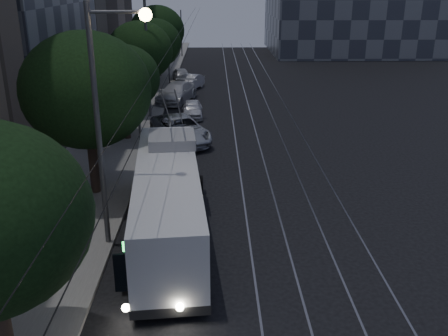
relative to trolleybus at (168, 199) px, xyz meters
name	(u,v)px	position (x,y,z in m)	size (l,w,h in m)	color
ground	(242,241)	(2.90, -0.59, -1.58)	(120.00, 120.00, 0.00)	black
sidewalk	(130,113)	(-4.60, 19.41, -1.50)	(5.00, 90.00, 0.15)	slate
tram_rails	(261,113)	(5.40, 19.41, -1.57)	(4.52, 90.00, 0.02)	gray
overhead_wires	(161,68)	(-2.07, 19.41, 1.89)	(2.23, 90.00, 6.00)	black
trolleybus	(168,199)	(0.00, 0.00, 0.00)	(3.40, 11.53, 5.63)	silver
pickup_silver	(180,129)	(-0.31, 12.38, -0.77)	(2.68, 5.82, 1.62)	#B7BABF
car_white_a	(192,109)	(0.20, 18.41, -0.96)	(1.46, 3.63, 1.24)	silver
car_white_b	(176,93)	(-1.32, 23.41, -0.79)	(2.20, 5.42, 1.57)	#BCBDC1
car_white_c	(190,82)	(-0.43, 28.41, -0.91)	(1.42, 4.08, 1.34)	#BBBBBF
car_white_d	(182,75)	(-1.40, 32.13, -0.92)	(1.56, 3.89, 1.32)	#B0B1B4
tree_1	(86,90)	(-3.85, 4.15, 3.45)	(5.79, 5.79, 7.64)	#2D2219
tree_2	(123,78)	(-3.73, 12.75, 2.40)	(4.51, 4.51, 6.02)	#2D2219
tree_3	(140,51)	(-3.60, 19.52, 3.12)	(4.85, 4.85, 6.90)	#2D2219
tree_4	(154,44)	(-3.63, 29.00, 2.57)	(4.99, 4.99, 6.40)	#2D2219
tree_5	(157,30)	(-3.96, 34.94, 3.18)	(5.57, 5.57, 7.28)	#2D2219
streetlamp_near	(108,107)	(-1.90, -0.77, 3.90)	(2.21, 0.44, 9.00)	#525254
streetlamp_far	(152,30)	(-2.48, 18.14, 4.74)	(2.54, 0.44, 10.55)	#525254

